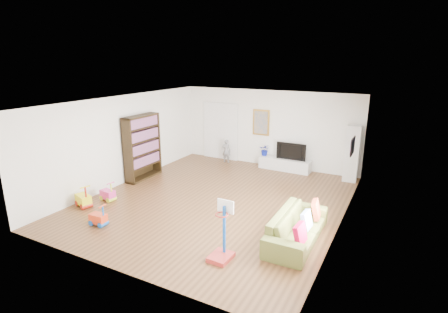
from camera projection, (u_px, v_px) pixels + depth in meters
The scene contains 25 objects.
floor at pixel (217, 200), 9.60m from camera, with size 6.50×7.50×0.00m, color brown.
ceiling at pixel (217, 102), 8.86m from camera, with size 6.50×7.50×0.00m, color white.
wall_back at pixel (268, 128), 12.42m from camera, with size 6.50×0.00×2.70m, color white.
wall_front at pixel (112, 203), 6.04m from camera, with size 6.50×0.00×2.70m, color beige.
wall_left at pixel (124, 140), 10.69m from camera, with size 0.00×7.50×2.70m, color white.
wall_right at pixel (345, 171), 7.77m from camera, with size 0.00×7.50×2.70m, color white.
navy_accent at pixel (355, 137), 8.83m from camera, with size 0.01×3.20×1.70m, color black.
olive_wainscot at pixel (350, 187), 9.20m from camera, with size 0.01×3.20×1.00m, color brown.
doorway at pixel (221, 132), 13.32m from camera, with size 1.45×0.06×2.10m, color white.
painting_back at pixel (261, 122), 12.44m from camera, with size 0.62×0.06×0.92m, color gold.
artwork_right at pixel (353, 146), 9.11m from camera, with size 0.04×0.56×0.46m, color #7F3F8C.
media_console at pixel (285, 164), 12.12m from camera, with size 1.79×0.45×0.42m, color silver.
tall_cabinet at pixel (352, 153), 10.90m from camera, with size 0.42×0.42×1.78m, color white.
bookshelf at pixel (142, 147), 11.12m from camera, with size 0.37×1.40×2.05m, color black.
sofa at pixel (297, 227), 7.41m from camera, with size 2.17×0.85×0.63m, color #61692D.
basketball_hoop at pixel (221, 232), 6.63m from camera, with size 0.41×0.49×1.18m, color #AB2C28.
ride_on_yellow at pixel (83, 196), 9.11m from camera, with size 0.46×0.28×0.61m, color yellow.
ride_on_orange at pixel (98, 215), 8.10m from camera, with size 0.39×0.24×0.52m, color red.
ride_on_pink at pixel (107, 191), 9.52m from camera, with size 0.41×0.25×0.55m, color #E2358C.
child at pixel (226, 151), 12.98m from camera, with size 0.32×0.21×0.87m, color gray.
tv at pixel (292, 151), 11.93m from camera, with size 1.02×0.13×0.59m, color black.
vase_plant at pixel (265, 150), 12.38m from camera, with size 0.37×0.32×0.41m, color #0D1C94.
pillow_left at pixel (300, 234), 6.73m from camera, with size 0.10×0.39×0.39m, color #BD083B.
pillow_center at pixel (307, 220), 7.30m from camera, with size 0.10×0.37×0.37m, color white.
pillow_right at pixel (316, 209), 7.82m from camera, with size 0.11×0.40×0.40m, color #AD3D25.
Camera 1 is at (4.33, -7.78, 3.78)m, focal length 28.00 mm.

